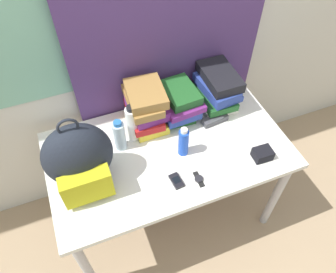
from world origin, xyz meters
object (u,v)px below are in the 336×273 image
backpack (79,158)px  book_stack_left (146,107)px  sunglasses_case (215,119)px  camera_pouch (263,154)px  water_bottle (120,135)px  book_stack_center (178,103)px  wristwatch (199,179)px  sunscreen_bottle (183,142)px  sports_bottle (133,123)px  book_stack_right (217,89)px  cell_phone (176,181)px

backpack → book_stack_left: 0.47m
sunglasses_case → camera_pouch: 0.34m
book_stack_left → water_bottle: 0.21m
book_stack_center → wristwatch: (-0.07, -0.45, -0.09)m
water_bottle → wristwatch: water_bottle is taller
book_stack_left → sunscreen_bottle: (0.11, -0.26, -0.04)m
sports_bottle → backpack: bearing=-151.0°
water_bottle → sunscreen_bottle: water_bottle is taller
camera_pouch → book_stack_right: bearing=96.1°
wristwatch → sunglasses_case: bearing=52.4°
camera_pouch → wristwatch: 0.36m
backpack → sunscreen_bottle: 0.52m
book_stack_left → cell_phone: 0.44m
book_stack_center → wristwatch: bearing=-99.2°
book_stack_right → cell_phone: 0.61m
backpack → book_stack_right: backpack is taller
wristwatch → book_stack_center: bearing=80.8°
water_bottle → book_stack_left: bearing=30.6°
book_stack_center → camera_pouch: book_stack_center is taller
book_stack_center → sports_bottle: (-0.29, -0.07, 0.02)m
book_stack_left → book_stack_right: (0.43, 0.00, -0.02)m
camera_pouch → cell_phone: bearing=177.0°
sunscreen_bottle → book_stack_left: bearing=113.0°
book_stack_center → camera_pouch: 0.53m
water_bottle → book_stack_center: bearing=16.4°
water_bottle → sports_bottle: size_ratio=0.84×
sports_bottle → wristwatch: size_ratio=2.53×
water_bottle → sunglasses_case: (0.55, -0.02, -0.07)m
book_stack_left → sunglasses_case: (0.37, -0.13, -0.11)m
wristwatch → book_stack_left: bearing=104.9°
sunglasses_case → camera_pouch: bearing=-70.1°
book_stack_right → book_stack_center: bearing=-179.6°
backpack → book_stack_left: bearing=30.7°
sunscreen_bottle → sunglasses_case: sunscreen_bottle is taller
cell_phone → wristwatch: (0.11, -0.03, -0.00)m
book_stack_right → cell_phone: bearing=-135.0°
backpack → sunglasses_case: bearing=8.4°
book_stack_left → book_stack_right: size_ratio=0.95×
book_stack_left → sports_bottle: book_stack_left is taller
sunscreen_bottle → camera_pouch: sunscreen_bottle is taller
book_stack_center → sunscreen_bottle: (-0.08, -0.26, -0.01)m
backpack → sunglasses_case: backpack is taller
book_stack_left → wristwatch: 0.48m
backpack → water_bottle: size_ratio=2.15×
book_stack_left → backpack: bearing=-149.3°
sports_bottle → cell_phone: bearing=-73.1°
book_stack_left → wristwatch: bearing=-75.1°
book_stack_right → camera_pouch: size_ratio=3.07×
camera_pouch → book_stack_center: bearing=123.0°
book_stack_center → sunscreen_bottle: bearing=-106.7°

